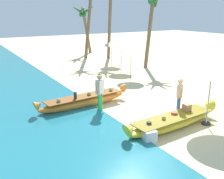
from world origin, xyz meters
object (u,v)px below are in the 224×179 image
person_vendor_hatted (100,89)px  palm_tree_leaning_seaward (84,15)px  boat_orange_midground (84,101)px  boat_yellow_foreground (173,121)px  patio_umbrella_large (212,70)px  person_tourist_customer (179,95)px  cooler_box (149,137)px  palm_tree_mid_cluster (153,5)px

person_vendor_hatted → palm_tree_leaning_seaward: palm_tree_leaning_seaward is taller
boat_orange_midground → boat_yellow_foreground: bearing=-62.9°
person_vendor_hatted → patio_umbrella_large: bearing=-49.7°
person_tourist_customer → cooler_box: bearing=-154.9°
boat_yellow_foreground → cooler_box: size_ratio=10.59×
boat_yellow_foreground → person_vendor_hatted: size_ratio=2.61×
boat_orange_midground → person_vendor_hatted: size_ratio=2.70×
boat_yellow_foreground → palm_tree_leaning_seaward: bearing=74.7°
boat_orange_midground → palm_tree_mid_cluster: bearing=33.6°
boat_yellow_foreground → person_tourist_customer: 1.30m
boat_orange_midground → palm_tree_leaning_seaward: palm_tree_leaning_seaward is taller
patio_umbrella_large → palm_tree_mid_cluster: (5.18, 9.76, 2.51)m
boat_orange_midground → palm_tree_mid_cluster: size_ratio=0.82×
palm_tree_mid_cluster → cooler_box: palm_tree_mid_cluster is taller
boat_orange_midground → patio_umbrella_large: patio_umbrella_large is taller
palm_tree_mid_cluster → cooler_box: bearing=-129.3°
boat_yellow_foreground → cooler_box: (-1.52, -0.46, -0.04)m
boat_yellow_foreground → palm_tree_mid_cluster: size_ratio=0.79×
person_tourist_customer → palm_tree_leaning_seaward: palm_tree_leaning_seaward is taller
patio_umbrella_large → person_tourist_customer: bearing=110.0°
palm_tree_leaning_seaward → palm_tree_mid_cluster: size_ratio=0.86×
patio_umbrella_large → cooler_box: (-2.81, -0.02, -1.93)m
boat_yellow_foreground → boat_orange_midground: (-1.91, 3.74, 0.03)m
person_vendor_hatted → person_tourist_customer: person_vendor_hatted is taller
person_vendor_hatted → person_tourist_customer: size_ratio=1.06×
patio_umbrella_large → cooler_box: 3.41m
palm_tree_leaning_seaward → cooler_box: palm_tree_leaning_seaward is taller
palm_tree_leaning_seaward → palm_tree_mid_cluster: 9.44m
palm_tree_leaning_seaward → person_vendor_hatted: bearing=-112.9°
boat_orange_midground → cooler_box: size_ratio=10.95×
patio_umbrella_large → palm_tree_mid_cluster: bearing=62.0°
boat_orange_midground → person_vendor_hatted: 1.16m
boat_orange_midground → person_vendor_hatted: (0.37, -0.84, 0.72)m
palm_tree_leaning_seaward → palm_tree_mid_cluster: (1.39, -9.31, 0.74)m
palm_tree_mid_cluster → boat_yellow_foreground: bearing=-124.8°
person_vendor_hatted → patio_umbrella_large: size_ratio=0.75×
cooler_box → palm_tree_leaning_seaward: bearing=81.5°
palm_tree_mid_cluster → cooler_box: (-7.99, -9.77, -4.44)m
boat_orange_midground → patio_umbrella_large: bearing=-52.6°
boat_orange_midground → person_tourist_customer: (2.80, -3.07, 0.64)m
patio_umbrella_large → cooler_box: patio_umbrella_large is taller
person_tourist_customer → boat_orange_midground: bearing=132.3°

